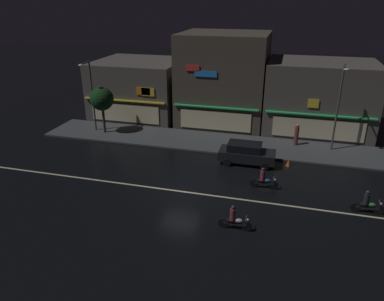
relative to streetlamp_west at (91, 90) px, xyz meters
name	(u,v)px	position (x,y,z in m)	size (l,w,h in m)	color
ground_plane	(180,191)	(11.28, -9.01, -4.07)	(140.00, 140.00, 0.00)	black
lane_divider_stripe	(180,191)	(11.28, -9.01, -4.06)	(29.17, 0.16, 0.01)	beige
sidewalk_far	(209,142)	(11.28, 0.16, -4.00)	(30.71, 4.74, 0.14)	#424447
storefront_left_block	(224,79)	(11.28, 6.39, 0.38)	(8.40, 7.86, 8.91)	#4C443A
storefront_center_block	(140,88)	(2.07, 6.70, -1.15)	(8.97, 8.49, 5.83)	#56514C
storefront_right_block	(319,97)	(20.49, 6.03, -0.76)	(9.74, 7.15, 6.62)	#56514C
streetlamp_west	(91,90)	(0.00, 0.00, 0.00)	(0.44, 1.64, 6.60)	#47494C
streetlamp_mid	(339,102)	(21.65, 0.75, 0.29)	(0.44, 1.64, 7.14)	#47494C
pedestrian_on_sidewalk	(296,135)	(18.71, 1.25, -3.04)	(0.37, 0.37, 1.90)	brown
street_tree	(102,99)	(1.16, -0.17, -0.70)	(2.18, 2.18, 4.34)	#473323
parked_car_near_kerb	(246,153)	(15.00, -3.40, -3.20)	(4.30, 1.98, 1.67)	black
motorcycle_lead	(264,180)	(16.65, -7.11, -3.43)	(1.90, 0.60, 1.52)	black
motorcycle_following	(367,204)	(22.90, -8.62, -3.43)	(1.90, 0.60, 1.52)	black
motorcycle_opposite_lane	(234,220)	(15.46, -12.35, -3.43)	(1.90, 0.60, 1.52)	black
traffic_cone	(288,163)	(18.22, -3.03, -3.79)	(0.36, 0.36, 0.55)	orange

